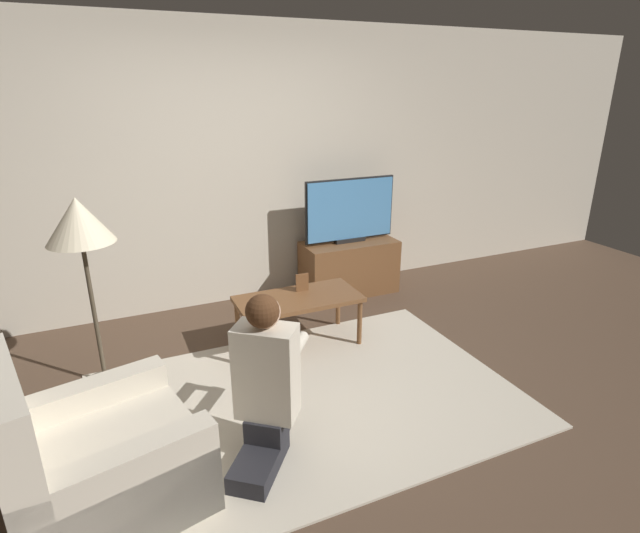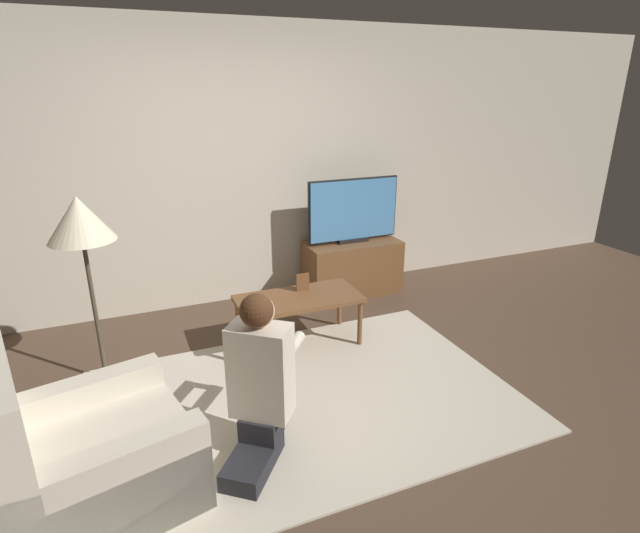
{
  "view_description": "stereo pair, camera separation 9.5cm",
  "coord_description": "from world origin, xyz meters",
  "px_view_note": "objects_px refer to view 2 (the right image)",
  "views": [
    {
      "loc": [
        -1.11,
        -2.68,
        2.05
      ],
      "look_at": [
        0.37,
        0.61,
        0.72
      ],
      "focal_mm": 28.0,
      "sensor_mm": 36.0,
      "label": 1
    },
    {
      "loc": [
        -1.02,
        -2.72,
        2.05
      ],
      "look_at": [
        0.37,
        0.61,
        0.72
      ],
      "focal_mm": 28.0,
      "sensor_mm": 36.0,
      "label": 2
    }
  ],
  "objects_px": {
    "armchair": "(89,459)",
    "coffee_table": "(299,302)",
    "tv": "(353,210)",
    "floor_lamp": "(81,227)",
    "person_kneeling": "(260,379)"
  },
  "relations": [
    {
      "from": "tv",
      "to": "armchair",
      "type": "height_order",
      "value": "tv"
    },
    {
      "from": "tv",
      "to": "armchair",
      "type": "bearing_deg",
      "value": -140.53
    },
    {
      "from": "tv",
      "to": "armchair",
      "type": "xyz_separation_m",
      "value": [
        -2.45,
        -2.02,
        -0.59
      ]
    },
    {
      "from": "floor_lamp",
      "to": "armchair",
      "type": "height_order",
      "value": "floor_lamp"
    },
    {
      "from": "coffee_table",
      "to": "armchair",
      "type": "xyz_separation_m",
      "value": [
        -1.55,
        -1.17,
        -0.11
      ]
    },
    {
      "from": "armchair",
      "to": "coffee_table",
      "type": "bearing_deg",
      "value": -66.13
    },
    {
      "from": "tv",
      "to": "coffee_table",
      "type": "distance_m",
      "value": 1.33
    },
    {
      "from": "floor_lamp",
      "to": "armchair",
      "type": "relative_size",
      "value": 1.32
    },
    {
      "from": "tv",
      "to": "floor_lamp",
      "type": "xyz_separation_m",
      "value": [
        -2.39,
        -0.8,
        0.29
      ]
    },
    {
      "from": "tv",
      "to": "person_kneeling",
      "type": "height_order",
      "value": "tv"
    },
    {
      "from": "coffee_table",
      "to": "tv",
      "type": "bearing_deg",
      "value": 43.45
    },
    {
      "from": "coffee_table",
      "to": "armchair",
      "type": "relative_size",
      "value": 0.96
    },
    {
      "from": "armchair",
      "to": "person_kneeling",
      "type": "height_order",
      "value": "person_kneeling"
    },
    {
      "from": "coffee_table",
      "to": "person_kneeling",
      "type": "distance_m",
      "value": 1.3
    },
    {
      "from": "tv",
      "to": "person_kneeling",
      "type": "bearing_deg",
      "value": -127.91
    }
  ]
}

